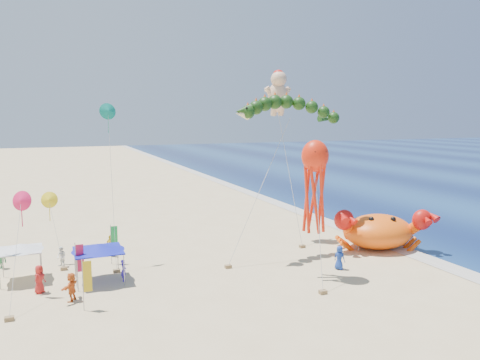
% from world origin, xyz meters
% --- Properties ---
extents(ground, '(320.00, 320.00, 0.00)m').
position_xyz_m(ground, '(0.00, 0.00, 0.00)').
color(ground, '#D1B784').
rests_on(ground, ground).
extents(foam_strip, '(320.00, 320.00, 0.00)m').
position_xyz_m(foam_strip, '(12.00, 0.00, 0.01)').
color(foam_strip, silver).
rests_on(foam_strip, ground).
extents(crab_inflatable, '(8.50, 7.14, 3.73)m').
position_xyz_m(crab_inflatable, '(10.44, -0.12, 1.64)').
color(crab_inflatable, '#FF5A0D').
rests_on(crab_inflatable, ground).
extents(dragon_kite, '(11.53, 4.01, 13.06)m').
position_xyz_m(dragon_kite, '(2.34, 1.97, 11.93)').
color(dragon_kite, '#14340E').
rests_on(dragon_kite, ground).
extents(cherub_kite, '(1.91, 4.99, 15.88)m').
position_xyz_m(cherub_kite, '(3.71, 6.58, 13.86)').
color(cherub_kite, '#EBB88F').
rests_on(cherub_kite, ground).
extents(octopus_kite, '(2.41, 4.33, 9.97)m').
position_xyz_m(octopus_kite, '(1.18, -4.25, 7.18)').
color(octopus_kite, red).
rests_on(octopus_kite, ground).
extents(canopy_blue, '(3.62, 3.62, 2.71)m').
position_xyz_m(canopy_blue, '(-13.38, 0.61, 2.44)').
color(canopy_blue, gray).
rests_on(canopy_blue, ground).
extents(canopy_white, '(3.10, 3.10, 2.71)m').
position_xyz_m(canopy_white, '(-18.47, 2.82, 2.44)').
color(canopy_white, gray).
rests_on(canopy_white, ground).
extents(feather_flags, '(9.63, 8.66, 3.20)m').
position_xyz_m(feather_flags, '(-15.51, 0.53, 2.01)').
color(feather_flags, gray).
rests_on(feather_flags, ground).
extents(beachgoers, '(29.42, 11.25, 1.89)m').
position_xyz_m(beachgoers, '(-11.82, 1.07, 0.88)').
color(beachgoers, '#3221C4').
rests_on(beachgoers, ground).
extents(small_kites, '(9.93, 10.11, 12.70)m').
position_xyz_m(small_kites, '(-16.60, 3.20, 7.03)').
color(small_kites, '#F852B3').
rests_on(small_kites, ground).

